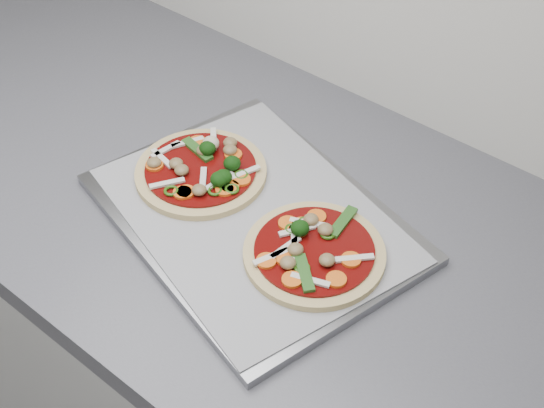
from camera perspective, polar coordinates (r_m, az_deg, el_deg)
The scene contains 4 objects.
baking_tray at distance 1.00m, azimuth -1.44°, elevation -1.07°, with size 0.41×0.31×0.01m, color gray.
parchment at distance 0.99m, azimuth -1.45°, elevation -0.75°, with size 0.40×0.29×0.00m, color gray.
pizza_left at distance 1.04m, azimuth -5.24°, elevation 2.58°, with size 0.24×0.24×0.03m.
pizza_right at distance 0.94m, azimuth 3.09°, elevation -3.55°, with size 0.24×0.24×0.03m.
Camera 1 is at (-0.17, 0.75, 1.61)m, focal length 50.00 mm.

